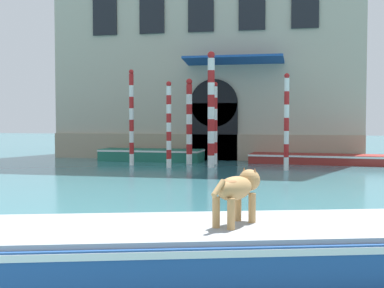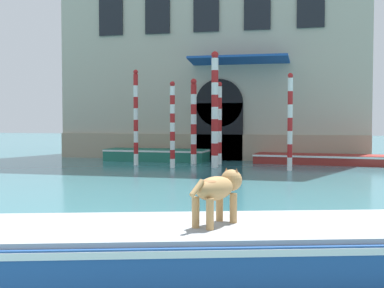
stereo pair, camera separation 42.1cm
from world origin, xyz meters
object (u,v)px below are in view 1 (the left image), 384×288
mooring_pole_0 (189,121)px  mooring_pole_4 (287,122)px  boat_moored_far (316,159)px  mooring_pole_2 (169,124)px  boat_foreground (116,250)px  dog_on_deck (238,189)px  boat_moored_near_palazzo (151,155)px  mooring_pole_5 (215,123)px  mooring_pole_1 (211,109)px  mooring_pole_3 (131,117)px

mooring_pole_0 → mooring_pole_4: mooring_pole_0 is taller
boat_moored_far → mooring_pole_2: (-5.67, -3.15, 1.49)m
boat_foreground → dog_on_deck: (1.45, 0.44, 0.75)m
boat_foreground → mooring_pole_4: (1.48, 14.10, 1.49)m
boat_foreground → dog_on_deck: 1.69m
boat_foreground → mooring_pole_4: bearing=66.6°
boat_moored_far → mooring_pole_4: mooring_pole_4 is taller
boat_moored_near_palazzo → mooring_pole_5: 3.66m
mooring_pole_1 → boat_moored_near_palazzo: bearing=141.6°
mooring_pole_1 → mooring_pole_2: (-1.58, -0.55, -0.60)m
mooring_pole_0 → mooring_pole_1: (1.19, -1.34, 0.48)m
mooring_pole_1 → dog_on_deck: bearing=-78.3°
mooring_pole_1 → mooring_pole_2: size_ratio=1.35×
mooring_pole_2 → boat_foreground: bearing=-77.7°
boat_moored_near_palazzo → mooring_pole_5: size_ratio=1.35×
mooring_pole_3 → mooring_pole_5: 3.52m
dog_on_deck → mooring_pole_0: size_ratio=0.27×
boat_moored_near_palazzo → mooring_pole_1: mooring_pole_1 is taller
boat_foreground → mooring_pole_3: bearing=90.7°
boat_moored_far → boat_foreground: bearing=-93.8°
boat_moored_far → mooring_pole_0: mooring_pole_0 is taller
dog_on_deck → mooring_pole_5: (-3.03, 15.64, 0.68)m
boat_moored_near_palazzo → mooring_pole_4: mooring_pole_4 is taller
boat_moored_near_palazzo → mooring_pole_3: 2.89m
mooring_pole_5 → boat_foreground: bearing=-84.4°
dog_on_deck → boat_moored_near_palazzo: size_ratio=0.21×
boat_foreground → mooring_pole_4: 14.26m
mooring_pole_2 → mooring_pole_4: 4.55m
boat_foreground → mooring_pole_0: 16.28m
dog_on_deck → mooring_pole_1: 14.56m
mooring_pole_2 → mooring_pole_5: mooring_pole_5 is taller
dog_on_deck → mooring_pole_0: bearing=36.9°
boat_moored_far → mooring_pole_0: bearing=-161.8°
boat_moored_far → mooring_pole_5: (-4.18, -1.16, 1.54)m
boat_moored_far → dog_on_deck: bearing=-89.1°
boat_foreground → mooring_pole_5: 16.23m
mooring_pole_2 → mooring_pole_3: (-1.81, 0.80, 0.28)m
dog_on_deck → boat_moored_near_palazzo: dog_on_deck is taller
mooring_pole_5 → mooring_pole_1: bearing=-86.3°
boat_foreground → mooring_pole_3: (-4.89, 14.89, 1.66)m
dog_on_deck → boat_moored_far: dog_on_deck is taller
dog_on_deck → mooring_pole_0: mooring_pole_0 is taller
mooring_pole_0 → mooring_pole_3: (-2.20, -1.10, 0.16)m
boat_moored_near_palazzo → mooring_pole_5: (3.15, -1.13, 1.48)m
boat_moored_near_palazzo → mooring_pole_3: bearing=-92.7°
mooring_pole_1 → mooring_pole_5: (-0.09, 1.44, -0.56)m
mooring_pole_0 → mooring_pole_5: size_ratio=1.04×
boat_moored_far → mooring_pole_1: mooring_pole_1 is taller
boat_moored_near_palazzo → mooring_pole_4: size_ratio=1.30×
mooring_pole_0 → mooring_pole_2: mooring_pole_0 is taller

